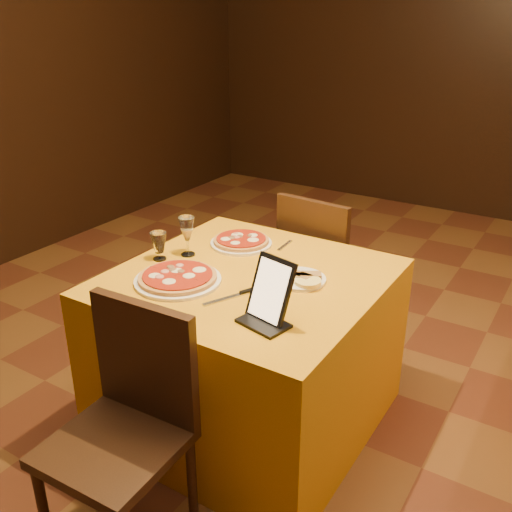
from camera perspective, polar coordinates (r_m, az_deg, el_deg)
The scene contains 13 objects.
floor at distance 2.77m, azimuth 8.45°, elevation -17.45°, with size 6.00×7.00×0.01m, color #5E2D19.
main_table at distance 2.63m, azimuth -0.70°, elevation -9.36°, with size 1.10×1.10×0.75m, color orange.
chair_main_near at distance 2.07m, azimuth -14.04°, elevation -17.97°, with size 0.48×0.48×0.91m, color black, non-canonical shape.
chair_main_far at distance 3.23m, azimuth 7.20°, elevation -1.35°, with size 0.45×0.45×0.91m, color black, non-canonical shape.
pizza_near at distance 2.41m, azimuth -7.83°, elevation -2.25°, with size 0.37×0.37×0.03m.
pizza_far at distance 2.76m, azimuth -1.50°, elevation 1.43°, with size 0.30×0.30×0.03m.
cutlet_dish at distance 2.40m, azimuth 4.36°, elevation -2.18°, with size 0.22×0.22×0.03m.
wine_glass at distance 2.63m, azimuth -6.89°, elevation 2.01°, with size 0.07×0.07×0.19m, color #DECB7E, non-canonical shape.
water_glass at distance 2.61m, azimuth -9.69°, elevation 0.97°, with size 0.07×0.07×0.13m, color silver, non-canonical shape.
tablet at distance 2.06m, azimuth 1.49°, elevation -3.40°, with size 0.17×0.01×0.24m, color black.
knife at distance 2.26m, azimuth -2.49°, elevation -4.13°, with size 0.25×0.02×0.01m, color #B4B3BA.
fork_near at distance 2.47m, azimuth -10.39°, elevation -2.00°, with size 0.15×0.02×0.01m, color silver.
fork_far at distance 2.75m, azimuth 2.89°, elevation 1.05°, with size 0.14×0.02×0.01m, color silver.
Camera 1 is at (0.77, -1.96, 1.80)m, focal length 40.00 mm.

